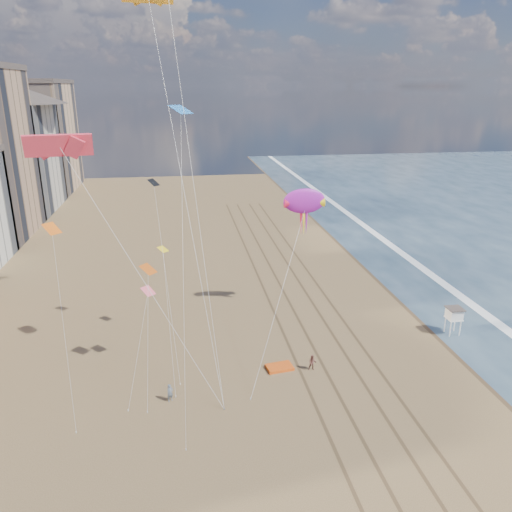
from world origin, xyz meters
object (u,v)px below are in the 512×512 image
Objects in this scene: lifeguard_stand at (454,314)px; kite_flyer_b at (312,363)px; kite_flyer_a at (170,393)px; grounded_kite at (280,367)px; show_kite at (304,201)px.

lifeguard_stand reaches higher than kite_flyer_b.
kite_flyer_a is 13.48m from kite_flyer_b.
show_kite is at bearing 58.76° from grounded_kite.
grounded_kite is (-19.78, -4.04, -2.19)m from lifeguard_stand.
show_kite is 18.11m from kite_flyer_b.
kite_flyer_a is (-15.24, -15.85, -12.46)m from show_kite.
kite_flyer_b is at bearing -164.16° from lifeguard_stand.
kite_flyer_b is (2.99, -0.72, 0.65)m from grounded_kite.
kite_flyer_a reaches higher than grounded_kite.
kite_flyer_a is (-29.96, -7.64, -1.54)m from lifeguard_stand.
kite_flyer_b is at bearing -99.07° from show_kite.
lifeguard_stand is 30.95m from kite_flyer_a.
lifeguard_stand is at bearing -29.16° from show_kite.
kite_flyer_a is 1.01× the size of kite_flyer_b.
grounded_kite is 10.81m from kite_flyer_a.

